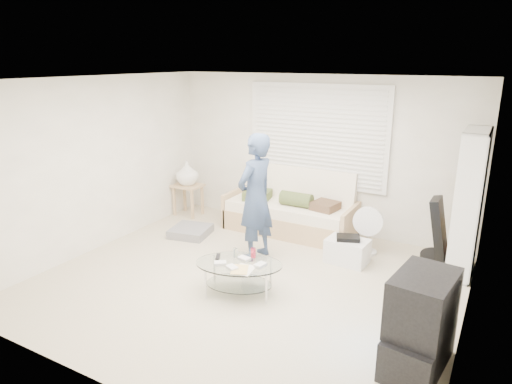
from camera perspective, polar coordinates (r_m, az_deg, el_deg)
The scene contains 13 objects.
ground at distance 5.91m, azimuth -1.16°, elevation -11.12°, with size 5.00×5.00×0.00m, color #B3A58B.
room_shell at distance 5.77m, azimuth 1.16°, elevation 5.38°, with size 5.02×4.52×2.51m.
window_blinds at distance 7.32m, azimuth 7.56°, elevation 6.97°, with size 2.32×0.08×1.62m.
futon_sofa at distance 7.43m, azimuth 4.33°, elevation -2.45°, with size 2.10×0.85×1.03m.
grey_floor_pillow at distance 7.41m, azimuth -8.17°, elevation -4.88°, with size 0.57×0.57×0.13m, color slate.
side_table at distance 8.16m, azimuth -8.59°, elevation 2.04°, with size 0.50×0.40×0.99m.
bookshelf at distance 6.40m, azimuth 24.96°, elevation -1.34°, with size 0.30×0.80×1.90m.
guitar_case at distance 6.45m, azimuth 21.83°, elevation -5.64°, with size 0.37×0.37×0.99m.
floor_fan at distance 6.76m, azimuth 13.89°, elevation -4.16°, with size 0.44×0.29×0.71m.
storage_bin at distance 6.48m, azimuth 11.35°, elevation -7.15°, with size 0.58×0.43×0.39m.
tv_unit at distance 4.49m, azimuth 19.84°, elevation -15.19°, with size 0.56×0.90×0.93m.
coffee_table at distance 5.52m, azimuth -2.12°, elevation -9.56°, with size 1.20×0.98×0.51m.
standing_person at distance 6.25m, azimuth -0.07°, elevation -0.70°, with size 0.65×0.43×1.78m, color navy.
Camera 1 is at (2.66, -4.52, 2.73)m, focal length 32.00 mm.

